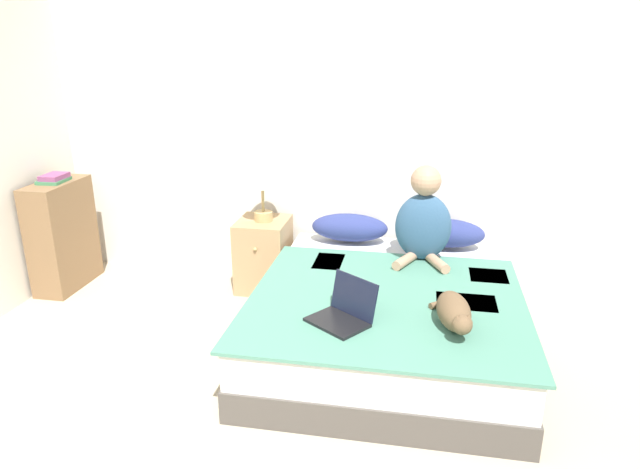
% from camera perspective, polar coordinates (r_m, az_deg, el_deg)
% --- Properties ---
extents(wall_back, '(5.62, 0.05, 2.55)m').
position_cam_1_polar(wall_back, '(4.65, 1.10, 10.28)').
color(wall_back, silver).
rests_on(wall_back, ground_plane).
extents(bed, '(1.71, 2.02, 0.44)m').
position_cam_1_polar(bed, '(3.88, 6.74, -8.17)').
color(bed, '#4C4742').
rests_on(bed, ground_plane).
extents(pillow_near, '(0.61, 0.29, 0.22)m').
position_cam_1_polar(pillow_near, '(4.56, 2.97, 0.71)').
color(pillow_near, navy).
rests_on(pillow_near, bed).
extents(pillow_far, '(0.61, 0.29, 0.22)m').
position_cam_1_polar(pillow_far, '(4.53, 12.36, 0.16)').
color(pillow_far, navy).
rests_on(pillow_far, bed).
extents(person_sitting, '(0.40, 0.39, 0.70)m').
position_cam_1_polar(person_sitting, '(4.17, 10.31, 1.38)').
color(person_sitting, '#33567A').
rests_on(person_sitting, bed).
extents(cat_tabby, '(0.26, 0.59, 0.18)m').
position_cam_1_polar(cat_tabby, '(3.30, 13.27, -7.56)').
color(cat_tabby, brown).
rests_on(cat_tabby, bed).
extents(laptop_open, '(0.43, 0.42, 0.24)m').
position_cam_1_polar(laptop_open, '(3.29, 2.33, -7.85)').
color(laptop_open, black).
rests_on(laptop_open, bed).
extents(nightstand, '(0.40, 0.46, 0.59)m').
position_cam_1_polar(nightstand, '(4.73, -5.65, -1.98)').
color(nightstand, tan).
rests_on(nightstand, ground_plane).
extents(table_lamp, '(0.31, 0.31, 0.49)m').
position_cam_1_polar(table_lamp, '(4.53, -5.81, 5.74)').
color(table_lamp, tan).
rests_on(table_lamp, nightstand).
extents(bookshelf, '(0.27, 0.61, 0.90)m').
position_cam_1_polar(bookshelf, '(5.15, -24.35, -0.06)').
color(bookshelf, brown).
rests_on(bookshelf, ground_plane).
extents(book_stack_top, '(0.20, 0.25, 0.06)m').
position_cam_1_polar(book_stack_top, '(5.03, -25.06, 5.10)').
color(book_stack_top, '#3D7A51').
rests_on(book_stack_top, bookshelf).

